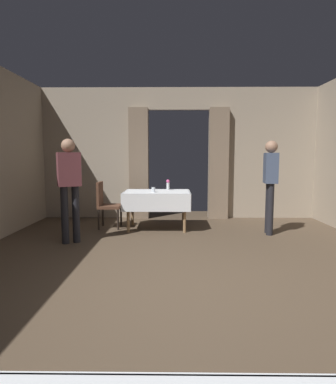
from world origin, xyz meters
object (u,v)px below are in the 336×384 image
Objects in this scene: dining_table_mid at (157,197)px; flower_vase_mid at (168,184)px; chair_mid_left at (106,202)px; person_waiter_by_doorway at (69,182)px; glass_mid_b at (153,190)px; person_diner_standing_aside at (270,179)px.

flower_vase_mid is (0.21, 0.30, 0.23)m from dining_table_mid.
chair_mid_left is 1.32m from person_waiter_by_doorway.
flower_vase_mid is 2.13m from person_waiter_by_doorway.
person_waiter_by_doorway is (-1.60, -1.39, 0.16)m from flower_vase_mid.
glass_mid_b is 0.06× the size of person_diner_standing_aside.
person_waiter_by_doorway is at bearing -106.65° from chair_mid_left.
dining_table_mid is at bearing -125.48° from flower_vase_mid.
chair_mid_left reaches higher than dining_table_mid.
glass_mid_b is 0.06× the size of person_waiter_by_doorway.
glass_mid_b is at bearing 173.15° from person_diner_standing_aside.
person_waiter_by_doorway is 3.55m from person_diner_standing_aside.
dining_table_mid is at bearing 168.65° from person_diner_standing_aside.
chair_mid_left is at bearing 171.05° from person_diner_standing_aside.
glass_mid_b is 1.63m from person_waiter_by_doorway.
flower_vase_mid is (1.25, 0.23, 0.35)m from chair_mid_left.
chair_mid_left is at bearing 73.35° from person_waiter_by_doorway.
person_waiter_by_doorway reaches higher than dining_table_mid.
flower_vase_mid reaches higher than chair_mid_left.
person_waiter_by_doorway is at bearing -141.68° from dining_table_mid.
flower_vase_mid is 0.12× the size of person_diner_standing_aside.
dining_table_mid is 1.05m from chair_mid_left.
person_waiter_by_doorway is at bearing -144.80° from glass_mid_b.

